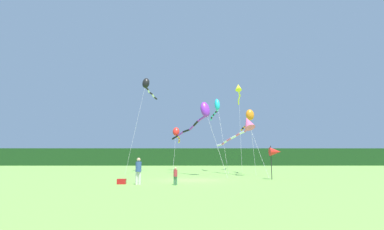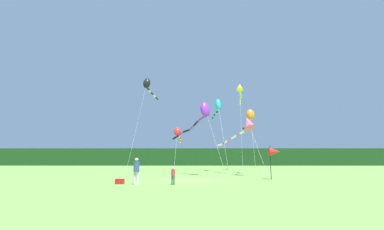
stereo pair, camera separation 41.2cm
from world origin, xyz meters
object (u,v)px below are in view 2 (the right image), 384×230
person_adult (136,170)px  kite_cyan (218,106)px  person_child (173,175)px  cooler_box (120,181)px  kite_orange (250,117)px  kite_red (178,133)px  banner_flag_pole (274,152)px  kite_yellow (240,89)px  kite_purple (202,114)px  kite_black (147,85)px  kite_rainbow (245,126)px

person_adult → kite_cyan: 20.67m
person_child → cooler_box: 3.61m
person_adult → kite_orange: size_ratio=0.24×
person_adult → kite_red: (1.35, 22.06, 4.31)m
person_adult → banner_flag_pole: (10.12, 4.40, 1.22)m
person_child → kite_yellow: kite_yellow is taller
person_child → kite_cyan: kite_cyan is taller
kite_purple → kite_yellow: 14.05m
cooler_box → banner_flag_pole: 12.13m
kite_black → kite_orange: bearing=-20.0°
kite_yellow → person_child: bearing=-109.7°
cooler_box → kite_orange: (10.88, 12.07, 5.97)m
kite_cyan → kite_yellow: (3.47, 3.32, 3.09)m
kite_cyan → kite_orange: size_ratio=1.35×
banner_flag_pole → kite_rainbow: bearing=104.7°
person_child → kite_black: kite_black is taller
kite_cyan → kite_purple: size_ratio=1.11×
kite_yellow → kite_purple: bearing=-116.2°
person_adult → kite_cyan: (6.73, 18.10, 7.36)m
kite_black → kite_purple: kite_black is taller
kite_black → kite_purple: (6.68, -7.00, -4.76)m
person_child → kite_black: 20.45m
kite_orange → kite_cyan: bearing=117.8°
banner_flag_pole → kite_cyan: 15.40m
kite_yellow → kite_rainbow: bearing=-97.0°
person_adult → kite_yellow: size_ratio=0.14×
person_adult → kite_yellow: kite_yellow is taller
kite_red → kite_rainbow: (7.40, -12.48, -0.39)m
cooler_box → banner_flag_pole: bearing=20.0°
kite_cyan → kite_orange: 6.83m
person_child → banner_flag_pole: 9.20m
kite_rainbow → kite_black: bearing=146.9°
banner_flag_pole → kite_red: 19.96m
cooler_box → banner_flag_pole: banner_flag_pole is taller
cooler_box → kite_purple: size_ratio=0.07×
person_child → kite_red: kite_red is taller
kite_purple → kite_rainbow: 4.46m
cooler_box → kite_red: size_ratio=0.07×
kite_cyan → kite_red: 7.34m
cooler_box → person_child: bearing=-10.7°
kite_orange → cooler_box: bearing=-132.0°
person_adult → kite_red: bearing=86.5°
person_adult → kite_yellow: 25.93m
banner_flag_pole → kite_yellow: bearing=89.7°
person_child → banner_flag_pole: banner_flag_pole is taller
kite_red → kite_rainbow: bearing=-59.3°
kite_purple → kite_orange: (5.29, 2.63, 0.04)m
kite_cyan → kite_black: bearing=-171.3°
kite_red → kite_purple: bearing=-75.8°
kite_purple → kite_black: bearing=133.7°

